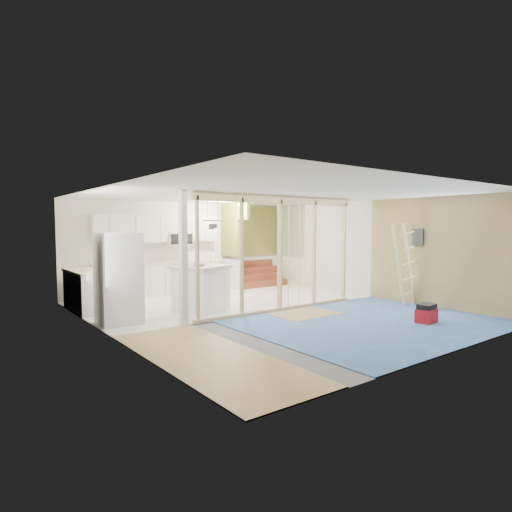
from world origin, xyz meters
TOP-DOWN VIEW (x-y plane):
  - room at (0.00, 0.00)m, footprint 7.01×8.01m
  - floor_overlays at (0.07, 0.06)m, footprint 7.00×8.00m
  - stud_frame at (-0.24, -0.00)m, footprint 4.66×0.14m
  - base_cabinets at (-1.61, 3.36)m, footprint 4.45×2.24m
  - upper_cabinets at (-0.84, 3.82)m, footprint 3.60×0.41m
  - green_partition at (2.04, 3.66)m, footprint 2.25×1.51m
  - pot_rack at (-0.31, 1.89)m, footprint 0.52×0.52m
  - sheathing_panel at (3.48, -2.00)m, footprint 0.02×4.00m
  - electrical_panel at (3.43, -1.40)m, footprint 0.04×0.30m
  - ceiling_light at (1.40, 3.00)m, footprint 0.32×0.32m
  - fridge at (-3.02, 0.92)m, footprint 0.80×0.77m
  - island at (-1.11, 1.10)m, footprint 1.36×1.36m
  - bowl at (-1.21, 0.97)m, footprint 0.36×0.36m
  - soap_bottle_a at (-2.33, 3.77)m, footprint 0.12×0.12m
  - soap_bottle_b at (0.70, 3.63)m, footprint 0.11×0.11m
  - toolbox at (1.83, -2.65)m, footprint 0.45×0.36m
  - ladder at (3.09, -1.31)m, footprint 1.06×0.14m

SIDE VIEW (x-z plane):
  - floor_overlays at x=0.07m, z-range 0.00..0.02m
  - toolbox at x=1.83m, z-range -0.01..0.38m
  - base_cabinets at x=-1.61m, z-range 0.00..0.93m
  - island at x=-1.11m, z-range 0.00..1.03m
  - fridge at x=-3.02m, z-range 0.00..1.79m
  - green_partition at x=2.04m, z-range -0.36..2.24m
  - ladder at x=3.09m, z-range 0.02..1.99m
  - soap_bottle_b at x=0.70m, z-range 0.93..1.13m
  - bowl at x=-1.21m, z-range 1.03..1.10m
  - soap_bottle_a at x=-2.33m, z-range 0.93..1.23m
  - sheathing_panel at x=3.48m, z-range 0.00..2.60m
  - room at x=0.00m, z-range 0.00..2.61m
  - stud_frame at x=-0.24m, z-range 0.29..2.89m
  - electrical_panel at x=3.43m, z-range 1.45..1.85m
  - upper_cabinets at x=-0.84m, z-range 1.39..2.25m
  - pot_rack at x=-0.31m, z-range 1.64..2.36m
  - ceiling_light at x=1.40m, z-range 2.50..2.58m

